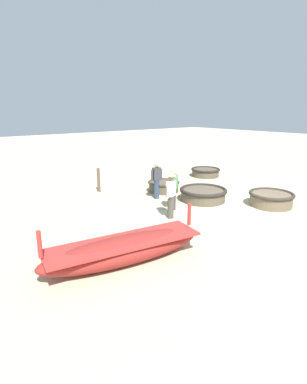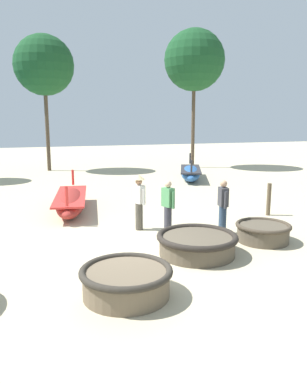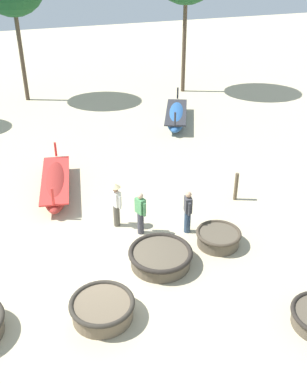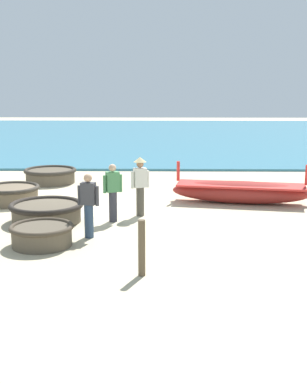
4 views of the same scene
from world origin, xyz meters
TOP-DOWN VIEW (x-y plane):
  - ground_plane at (0.00, 0.00)m, footprint 80.00×80.00m
  - coracle_tilted at (-0.39, -2.01)m, footprint 1.75×1.75m
  - coracle_beside_post at (1.81, -0.45)m, footprint 1.98×1.98m
  - coracle_upturned at (4.94, -4.14)m, footprint 1.64×1.64m
  - coracle_front_right at (3.95, -0.10)m, footprint 1.48×1.48m
  - long_boat_green_hull at (-0.56, 5.10)m, footprint 1.72×4.37m
  - fisherman_with_hat at (3.26, 0.90)m, footprint 0.28×0.52m
  - fisherman_by_coracle at (1.09, 2.05)m, footprint 0.36×0.50m
  - fisherman_hauling at (1.74, 1.35)m, footprint 0.33×0.50m
  - mooring_post_shoreline at (5.83, 2.28)m, footprint 0.14×0.14m

SIDE VIEW (x-z plane):
  - ground_plane at x=0.00m, z-range 0.00..0.00m
  - coracle_upturned at x=4.94m, z-range 0.02..0.49m
  - coracle_front_right at x=3.95m, z-range 0.02..0.52m
  - coracle_beside_post at x=1.81m, z-range 0.03..0.56m
  - coracle_tilted at x=-0.39m, z-range 0.03..0.58m
  - long_boat_green_hull at x=-0.56m, z-range -0.27..0.99m
  - mooring_post_shoreline at x=5.83m, z-range 0.00..1.12m
  - fisherman_with_hat at x=3.26m, z-range 0.05..1.62m
  - fisherman_hauling at x=1.74m, z-range 0.05..1.62m
  - fisherman_by_coracle at x=1.09m, z-range 0.12..1.79m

